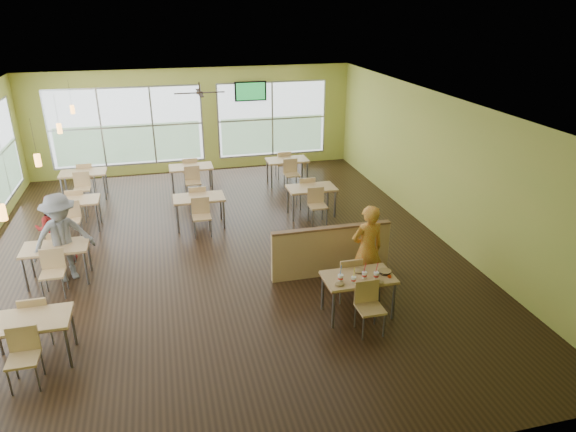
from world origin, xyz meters
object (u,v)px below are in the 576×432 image
object	(u,v)px
food_basket	(385,272)
man_plaid	(367,250)
half_wall_divider	(331,251)
main_table	(358,282)

from	to	relation	value
food_basket	man_plaid	bearing A→B (deg)	93.87
half_wall_divider	man_plaid	size ratio (longest dim) A/B	1.38
main_table	man_plaid	bearing A→B (deg)	58.27
man_plaid	food_basket	xyz separation A→B (m)	(0.05, -0.70, -0.09)
half_wall_divider	food_basket	size ratio (longest dim) A/B	10.42
man_plaid	food_basket	bearing A→B (deg)	87.95
man_plaid	food_basket	world-z (taller)	man_plaid
half_wall_divider	man_plaid	world-z (taller)	man_plaid
food_basket	half_wall_divider	bearing A→B (deg)	107.76
food_basket	main_table	bearing A→B (deg)	178.30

